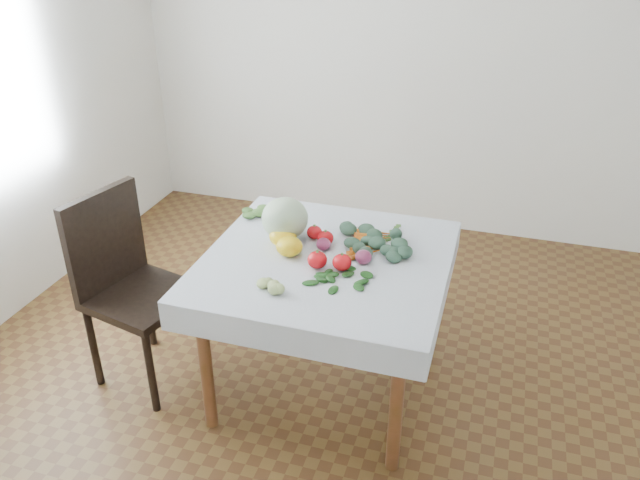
% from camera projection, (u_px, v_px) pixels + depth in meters
% --- Properties ---
extents(ground, '(4.00, 4.00, 0.00)m').
position_uv_depth(ground, '(326.00, 383.00, 3.26)').
color(ground, brown).
extents(back_wall, '(4.00, 0.04, 2.70)m').
position_uv_depth(back_wall, '(410.00, 46.00, 4.31)').
color(back_wall, white).
rests_on(back_wall, ground).
extents(table, '(1.00, 1.00, 0.75)m').
position_uv_depth(table, '(326.00, 276.00, 2.95)').
color(table, brown).
rests_on(table, ground).
extents(tablecloth, '(1.12, 1.12, 0.01)m').
position_uv_depth(tablecloth, '(326.00, 258.00, 2.91)').
color(tablecloth, white).
rests_on(tablecloth, table).
extents(chair, '(0.55, 0.55, 1.01)m').
position_uv_depth(chair, '(127.00, 277.00, 3.10)').
color(chair, black).
rests_on(chair, ground).
extents(cabbage, '(0.30, 0.30, 0.21)m').
position_uv_depth(cabbage, '(285.00, 218.00, 3.04)').
color(cabbage, beige).
rests_on(cabbage, tablecloth).
extents(tomato_a, '(0.10, 0.10, 0.07)m').
position_uv_depth(tomato_a, '(314.00, 232.00, 3.06)').
color(tomato_a, red).
rests_on(tomato_a, tablecloth).
extents(tomato_b, '(0.10, 0.10, 0.08)m').
position_uv_depth(tomato_b, '(317.00, 260.00, 2.81)').
color(tomato_b, red).
rests_on(tomato_b, tablecloth).
extents(tomato_c, '(0.10, 0.10, 0.08)m').
position_uv_depth(tomato_c, '(342.00, 262.00, 2.79)').
color(tomato_c, red).
rests_on(tomato_c, tablecloth).
extents(tomato_d, '(0.10, 0.10, 0.07)m').
position_uv_depth(tomato_d, '(325.00, 238.00, 3.00)').
color(tomato_d, red).
rests_on(tomato_d, tablecloth).
extents(heirloom_back, '(0.17, 0.17, 0.09)m').
position_uv_depth(heirloom_back, '(283.00, 236.00, 3.00)').
color(heirloom_back, yellow).
rests_on(heirloom_back, tablecloth).
extents(heirloom_front, '(0.14, 0.14, 0.09)m').
position_uv_depth(heirloom_front, '(289.00, 246.00, 2.91)').
color(heirloom_front, yellow).
rests_on(heirloom_front, tablecloth).
extents(onion_a, '(0.09, 0.09, 0.06)m').
position_uv_depth(onion_a, '(323.00, 244.00, 2.96)').
color(onion_a, '#621C3C').
rests_on(onion_a, tablecloth).
extents(onion_b, '(0.08, 0.08, 0.07)m').
position_uv_depth(onion_b, '(363.00, 257.00, 2.85)').
color(onion_b, '#621C3C').
rests_on(onion_b, tablecloth).
extents(tomatillo_cluster, '(0.12, 0.11, 0.04)m').
position_uv_depth(tomatillo_cluster, '(268.00, 285.00, 2.65)').
color(tomatillo_cluster, '#B1C672').
rests_on(tomatillo_cluster, tablecloth).
extents(carrot_bunch, '(0.19, 0.32, 0.03)m').
position_uv_depth(carrot_bunch, '(370.00, 243.00, 3.01)').
color(carrot_bunch, '#CF5317').
rests_on(carrot_bunch, tablecloth).
extents(kale_bunch, '(0.34, 0.31, 0.05)m').
position_uv_depth(kale_bunch, '(373.00, 242.00, 2.99)').
color(kale_bunch, '#32523F').
rests_on(kale_bunch, tablecloth).
extents(basil_bunch, '(0.27, 0.23, 0.01)m').
position_uv_depth(basil_bunch, '(337.00, 278.00, 2.73)').
color(basil_bunch, '#184D18').
rests_on(basil_bunch, tablecloth).
extents(dill_bunch, '(0.24, 0.24, 0.03)m').
position_uv_depth(dill_bunch, '(260.00, 213.00, 3.30)').
color(dill_bunch, '#4A7837').
rests_on(dill_bunch, tablecloth).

